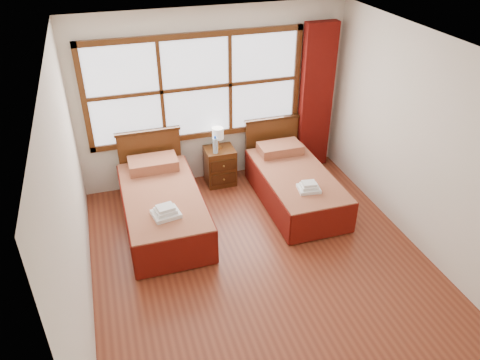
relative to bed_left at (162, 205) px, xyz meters
name	(u,v)px	position (x,y,z in m)	size (l,w,h in m)	color
floor	(263,264)	(1.01, -1.20, -0.30)	(4.50, 4.50, 0.00)	brown
ceiling	(270,52)	(1.01, -1.20, 2.30)	(4.50, 4.50, 0.00)	white
wall_back	(213,98)	(1.01, 1.05, 1.00)	(4.00, 4.00, 0.00)	silver
wall_left	(71,204)	(-0.99, -1.20, 1.00)	(4.50, 4.50, 0.00)	silver
wall_right	(424,147)	(3.01, -1.20, 1.00)	(4.50, 4.50, 0.00)	silver
window	(196,88)	(0.76, 1.01, 1.20)	(3.16, 0.06, 1.56)	white
curtain	(316,98)	(2.61, 0.91, 0.87)	(0.50, 0.16, 2.30)	#620E09
bed_left	(162,205)	(0.00, 0.00, 0.00)	(1.01, 2.03, 0.97)	#371C0B
bed_right	(294,184)	(1.91, 0.00, -0.02)	(0.95, 1.97, 0.92)	#371C0B
nightstand	(220,166)	(1.02, 0.80, -0.01)	(0.44, 0.43, 0.58)	#512A11
towels_left	(166,212)	(-0.02, -0.56, 0.28)	(0.36, 0.33, 0.14)	white
towels_right	(309,187)	(1.89, -0.51, 0.24)	(0.31, 0.28, 0.12)	white
lamp	(218,134)	(1.01, 0.84, 0.52)	(0.17, 0.17, 0.33)	#C68A3F
bottle_near	(215,145)	(0.93, 0.70, 0.41)	(0.07, 0.07, 0.27)	silver
bottle_far	(216,147)	(0.94, 0.71, 0.39)	(0.06, 0.06, 0.22)	silver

